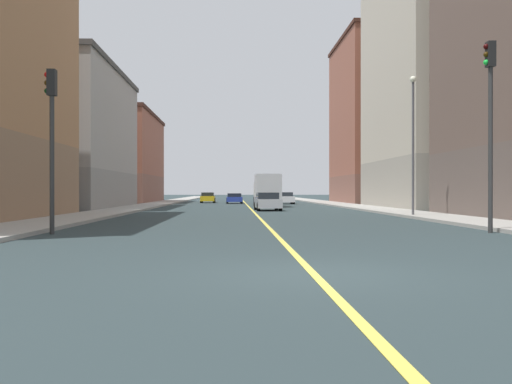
% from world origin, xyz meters
% --- Properties ---
extents(ground_plane, '(400.00, 400.00, 0.00)m').
position_xyz_m(ground_plane, '(0.00, 0.00, 0.00)').
color(ground_plane, '#293639').
rests_on(ground_plane, ground).
extents(sidewalk_left, '(3.15, 168.00, 0.15)m').
position_xyz_m(sidewalk_left, '(9.65, 49.00, 0.07)').
color(sidewalk_left, '#9E9B93').
rests_on(sidewalk_left, ground).
extents(sidewalk_right, '(3.15, 168.00, 0.15)m').
position_xyz_m(sidewalk_right, '(-9.65, 49.00, 0.07)').
color(sidewalk_right, '#9E9B93').
rests_on(sidewalk_right, ground).
extents(lane_center_stripe, '(0.16, 154.00, 0.01)m').
position_xyz_m(lane_center_stripe, '(0.00, 49.00, 0.01)').
color(lane_center_stripe, '#E5D14C').
rests_on(lane_center_stripe, ground).
extents(building_left_mid, '(8.97, 17.66, 23.79)m').
position_xyz_m(building_left_mid, '(15.56, 37.96, 11.90)').
color(building_left_mid, '#9D9688').
rests_on(building_left_mid, ground).
extents(building_left_far, '(8.97, 16.53, 19.47)m').
position_xyz_m(building_left_far, '(15.56, 57.47, 9.75)').
color(building_left_far, brown).
rests_on(building_left_far, ground).
extents(building_right_midblock, '(8.97, 19.54, 11.91)m').
position_xyz_m(building_right_midblock, '(-15.56, 39.35, 5.97)').
color(building_right_midblock, gray).
rests_on(building_right_midblock, ground).
extents(building_right_distant, '(8.97, 19.81, 11.00)m').
position_xyz_m(building_right_distant, '(-15.56, 61.92, 5.51)').
color(building_right_distant, brown).
rests_on(building_right_distant, ground).
extents(traffic_light_left_near, '(0.40, 0.32, 6.79)m').
position_xyz_m(traffic_light_left_near, '(7.66, 9.76, 4.33)').
color(traffic_light_left_near, '#2D2D2D').
rests_on(traffic_light_left_near, ground).
extents(traffic_light_right_near, '(0.40, 0.32, 5.67)m').
position_xyz_m(traffic_light_right_near, '(-7.70, 9.76, 3.69)').
color(traffic_light_right_near, '#2D2D2D').
rests_on(traffic_light_right_near, ground).
extents(street_lamp_left_near, '(0.36, 0.36, 7.81)m').
position_xyz_m(street_lamp_left_near, '(8.68, 21.78, 4.83)').
color(street_lamp_left_near, '#4C4C51').
rests_on(street_lamp_left_near, ground).
extents(car_white, '(1.81, 4.03, 1.32)m').
position_xyz_m(car_white, '(4.47, 54.88, 0.64)').
color(car_white, white).
rests_on(car_white, ground).
extents(car_silver, '(1.96, 4.29, 1.36)m').
position_xyz_m(car_silver, '(1.16, 33.24, 0.66)').
color(car_silver, silver).
rests_on(car_silver, ground).
extents(car_blue, '(1.91, 4.03, 1.19)m').
position_xyz_m(car_blue, '(-1.32, 57.26, 0.60)').
color(car_blue, '#23389E').
rests_on(car_blue, ground).
extents(car_yellow, '(1.78, 3.98, 1.28)m').
position_xyz_m(car_yellow, '(-4.59, 61.48, 0.64)').
color(car_yellow, gold).
rests_on(car_yellow, ground).
extents(box_truck, '(2.37, 6.60, 2.99)m').
position_xyz_m(box_truck, '(1.72, 43.37, 1.59)').
color(box_truck, beige).
rests_on(box_truck, ground).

